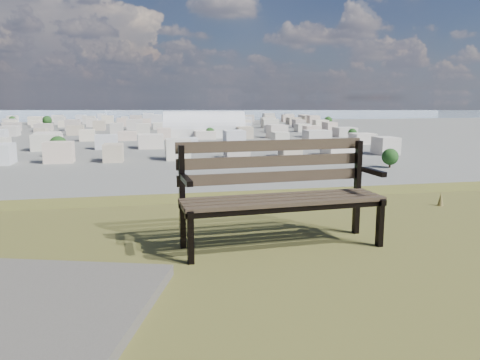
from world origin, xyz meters
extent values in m
cube|color=#3C2E22|center=(-0.11, 1.76, 25.46)|extent=(1.89, 0.21, 0.04)
cube|color=#3C2E22|center=(-0.12, 1.89, 25.46)|extent=(1.89, 0.21, 0.04)
cube|color=#3C2E22|center=(-0.13, 2.01, 25.46)|extent=(1.89, 0.21, 0.04)
cube|color=#3C2E22|center=(-0.14, 2.14, 25.46)|extent=(1.89, 0.21, 0.04)
cube|color=#3C2E22|center=(-0.14, 2.22, 25.63)|extent=(1.89, 0.16, 0.10)
cube|color=#3C2E22|center=(-0.14, 2.25, 25.78)|extent=(1.89, 0.16, 0.10)
cube|color=#3C2E22|center=(-0.15, 2.28, 25.93)|extent=(1.89, 0.16, 0.10)
cube|color=black|center=(-1.01, 1.68, 25.23)|extent=(0.06, 0.07, 0.46)
cube|color=black|center=(-1.04, 2.13, 25.48)|extent=(0.06, 0.07, 0.97)
cube|color=black|center=(-1.03, 1.89, 25.43)|extent=(0.09, 0.53, 0.05)
cube|color=black|center=(-1.02, 1.84, 25.69)|extent=(0.08, 0.38, 0.05)
cube|color=black|center=(0.79, 1.80, 25.23)|extent=(0.06, 0.07, 0.46)
cube|color=black|center=(0.76, 2.25, 25.48)|extent=(0.06, 0.07, 0.97)
cube|color=black|center=(0.78, 2.01, 25.43)|extent=(0.09, 0.53, 0.05)
cube|color=black|center=(0.78, 1.96, 25.69)|extent=(0.08, 0.38, 0.05)
cube|color=black|center=(-0.11, 1.75, 25.41)|extent=(1.89, 0.16, 0.04)
cube|color=black|center=(-0.14, 2.15, 25.41)|extent=(1.89, 0.16, 0.04)
cone|color=brown|center=(2.40, 3.20, 25.09)|extent=(0.08, 0.08, 0.18)
cube|color=silver|center=(38.10, 315.15, 3.01)|extent=(56.38, 28.73, 6.02)
cylinder|color=white|center=(38.10, 315.15, 6.02)|extent=(56.38, 28.73, 22.88)
cube|color=#AD9E94|center=(-36.00, 200.00, 3.50)|extent=(11.00, 11.00, 7.00)
cube|color=beige|center=(-12.00, 200.00, 3.50)|extent=(11.00, 11.00, 7.00)
cube|color=silver|center=(12.00, 200.00, 3.50)|extent=(11.00, 11.00, 7.00)
cube|color=beige|center=(36.00, 200.00, 3.50)|extent=(11.00, 11.00, 7.00)
cube|color=tan|center=(60.00, 200.00, 3.50)|extent=(11.00, 11.00, 7.00)
cube|color=beige|center=(84.00, 200.00, 3.50)|extent=(11.00, 11.00, 7.00)
cube|color=#BCB5AA|center=(108.00, 200.00, 3.50)|extent=(11.00, 11.00, 7.00)
cube|color=beige|center=(-72.00, 250.00, 3.50)|extent=(11.00, 11.00, 7.00)
cube|color=silver|center=(-48.00, 250.00, 3.50)|extent=(11.00, 11.00, 7.00)
cube|color=beige|center=(-24.00, 250.00, 3.50)|extent=(11.00, 11.00, 7.00)
cube|color=tan|center=(0.00, 250.00, 3.50)|extent=(11.00, 11.00, 7.00)
cube|color=beige|center=(24.00, 250.00, 3.50)|extent=(11.00, 11.00, 7.00)
cube|color=#BCB5AA|center=(48.00, 250.00, 3.50)|extent=(11.00, 11.00, 7.00)
cube|color=beige|center=(72.00, 250.00, 3.50)|extent=(11.00, 11.00, 7.00)
cube|color=#AD9E94|center=(96.00, 250.00, 3.50)|extent=(11.00, 11.00, 7.00)
cube|color=beige|center=(120.00, 250.00, 3.50)|extent=(11.00, 11.00, 7.00)
cube|color=tan|center=(-84.00, 300.00, 3.50)|extent=(11.00, 11.00, 7.00)
cube|color=beige|center=(-60.00, 300.00, 3.50)|extent=(11.00, 11.00, 7.00)
cube|color=#BCB5AA|center=(-36.00, 300.00, 3.50)|extent=(11.00, 11.00, 7.00)
cube|color=beige|center=(-12.00, 300.00, 3.50)|extent=(11.00, 11.00, 7.00)
cube|color=#AD9E94|center=(12.00, 300.00, 3.50)|extent=(11.00, 11.00, 7.00)
cube|color=beige|center=(36.00, 300.00, 3.50)|extent=(11.00, 11.00, 7.00)
cube|color=silver|center=(60.00, 300.00, 3.50)|extent=(11.00, 11.00, 7.00)
cube|color=beige|center=(84.00, 300.00, 3.50)|extent=(11.00, 11.00, 7.00)
cube|color=tan|center=(108.00, 300.00, 3.50)|extent=(11.00, 11.00, 7.00)
cube|color=beige|center=(132.00, 300.00, 3.50)|extent=(11.00, 11.00, 7.00)
cube|color=#AD9E94|center=(-96.00, 350.00, 3.50)|extent=(11.00, 11.00, 7.00)
cube|color=beige|center=(-72.00, 350.00, 3.50)|extent=(11.00, 11.00, 7.00)
cube|color=silver|center=(-48.00, 350.00, 3.50)|extent=(11.00, 11.00, 7.00)
cube|color=beige|center=(-24.00, 350.00, 3.50)|extent=(11.00, 11.00, 7.00)
cube|color=tan|center=(0.00, 350.00, 3.50)|extent=(11.00, 11.00, 7.00)
cube|color=beige|center=(24.00, 350.00, 3.50)|extent=(11.00, 11.00, 7.00)
cube|color=#BCB5AA|center=(48.00, 350.00, 3.50)|extent=(11.00, 11.00, 7.00)
cube|color=beige|center=(72.00, 350.00, 3.50)|extent=(11.00, 11.00, 7.00)
cube|color=#AD9E94|center=(96.00, 350.00, 3.50)|extent=(11.00, 11.00, 7.00)
cube|color=beige|center=(120.00, 350.00, 3.50)|extent=(11.00, 11.00, 7.00)
cube|color=silver|center=(144.00, 350.00, 3.50)|extent=(11.00, 11.00, 7.00)
cube|color=beige|center=(-108.00, 400.00, 3.50)|extent=(11.00, 11.00, 7.00)
cube|color=#BCB5AA|center=(-84.00, 400.00, 3.50)|extent=(11.00, 11.00, 7.00)
cube|color=beige|center=(-60.00, 400.00, 3.50)|extent=(11.00, 11.00, 7.00)
cube|color=#AD9E94|center=(-36.00, 400.00, 3.50)|extent=(11.00, 11.00, 7.00)
cube|color=beige|center=(-12.00, 400.00, 3.50)|extent=(11.00, 11.00, 7.00)
cube|color=silver|center=(12.00, 400.00, 3.50)|extent=(11.00, 11.00, 7.00)
cube|color=beige|center=(36.00, 400.00, 3.50)|extent=(11.00, 11.00, 7.00)
cube|color=tan|center=(60.00, 400.00, 3.50)|extent=(11.00, 11.00, 7.00)
cube|color=beige|center=(84.00, 400.00, 3.50)|extent=(11.00, 11.00, 7.00)
cube|color=#BCB5AA|center=(108.00, 400.00, 3.50)|extent=(11.00, 11.00, 7.00)
cube|color=beige|center=(132.00, 400.00, 3.50)|extent=(11.00, 11.00, 7.00)
cube|color=#AD9E94|center=(156.00, 400.00, 3.50)|extent=(11.00, 11.00, 7.00)
cube|color=beige|center=(-120.00, 450.00, 3.50)|extent=(11.00, 11.00, 7.00)
cube|color=tan|center=(-96.00, 450.00, 3.50)|extent=(11.00, 11.00, 7.00)
cube|color=beige|center=(-72.00, 450.00, 3.50)|extent=(11.00, 11.00, 7.00)
cube|color=#BCB5AA|center=(-48.00, 450.00, 3.50)|extent=(11.00, 11.00, 7.00)
cube|color=beige|center=(-24.00, 450.00, 3.50)|extent=(11.00, 11.00, 7.00)
cube|color=#AD9E94|center=(0.00, 450.00, 3.50)|extent=(11.00, 11.00, 7.00)
cube|color=beige|center=(24.00, 450.00, 3.50)|extent=(11.00, 11.00, 7.00)
cube|color=silver|center=(48.00, 450.00, 3.50)|extent=(11.00, 11.00, 7.00)
cube|color=beige|center=(72.00, 450.00, 3.50)|extent=(11.00, 11.00, 7.00)
cube|color=tan|center=(96.00, 450.00, 3.50)|extent=(11.00, 11.00, 7.00)
cube|color=beige|center=(120.00, 450.00, 3.50)|extent=(11.00, 11.00, 7.00)
cube|color=#BCB5AA|center=(144.00, 450.00, 3.50)|extent=(11.00, 11.00, 7.00)
cube|color=beige|center=(168.00, 450.00, 3.50)|extent=(11.00, 11.00, 7.00)
cube|color=silver|center=(-132.00, 500.00, 3.50)|extent=(11.00, 11.00, 7.00)
cube|color=beige|center=(-108.00, 500.00, 3.50)|extent=(11.00, 11.00, 7.00)
cube|color=tan|center=(-84.00, 500.00, 3.50)|extent=(11.00, 11.00, 7.00)
cube|color=beige|center=(-60.00, 500.00, 3.50)|extent=(11.00, 11.00, 7.00)
cube|color=#BCB5AA|center=(-36.00, 500.00, 3.50)|extent=(11.00, 11.00, 7.00)
cube|color=beige|center=(-12.00, 500.00, 3.50)|extent=(11.00, 11.00, 7.00)
cube|color=#AD9E94|center=(12.00, 500.00, 3.50)|extent=(11.00, 11.00, 7.00)
cube|color=beige|center=(36.00, 500.00, 3.50)|extent=(11.00, 11.00, 7.00)
cube|color=silver|center=(60.00, 500.00, 3.50)|extent=(11.00, 11.00, 7.00)
cube|color=beige|center=(84.00, 500.00, 3.50)|extent=(11.00, 11.00, 7.00)
cube|color=tan|center=(108.00, 500.00, 3.50)|extent=(11.00, 11.00, 7.00)
cube|color=beige|center=(132.00, 500.00, 3.50)|extent=(11.00, 11.00, 7.00)
cube|color=#BCB5AA|center=(156.00, 500.00, 3.50)|extent=(11.00, 11.00, 7.00)
cube|color=beige|center=(180.00, 500.00, 3.50)|extent=(11.00, 11.00, 7.00)
cube|color=silver|center=(-144.00, 550.00, 3.50)|extent=(11.00, 11.00, 7.00)
cube|color=beige|center=(-120.00, 550.00, 3.50)|extent=(11.00, 11.00, 7.00)
cube|color=tan|center=(-96.00, 550.00, 3.50)|extent=(11.00, 11.00, 7.00)
cube|color=beige|center=(-72.00, 550.00, 3.50)|extent=(11.00, 11.00, 7.00)
cube|color=#BCB5AA|center=(-48.00, 550.00, 3.50)|extent=(11.00, 11.00, 7.00)
cube|color=beige|center=(-24.00, 550.00, 3.50)|extent=(11.00, 11.00, 7.00)
cube|color=#AD9E94|center=(0.00, 550.00, 3.50)|extent=(11.00, 11.00, 7.00)
cube|color=beige|center=(24.00, 550.00, 3.50)|extent=(11.00, 11.00, 7.00)
cube|color=silver|center=(48.00, 550.00, 3.50)|extent=(11.00, 11.00, 7.00)
cube|color=beige|center=(72.00, 550.00, 3.50)|extent=(11.00, 11.00, 7.00)
cube|color=tan|center=(96.00, 550.00, 3.50)|extent=(11.00, 11.00, 7.00)
cube|color=beige|center=(120.00, 550.00, 3.50)|extent=(11.00, 11.00, 7.00)
cube|color=#BCB5AA|center=(144.00, 550.00, 3.50)|extent=(11.00, 11.00, 7.00)
cube|color=beige|center=(168.00, 550.00, 3.50)|extent=(11.00, 11.00, 7.00)
cube|color=#AD9E94|center=(192.00, 550.00, 3.50)|extent=(11.00, 11.00, 7.00)
cylinder|color=#312618|center=(90.00, 160.00, 1.05)|extent=(0.80, 0.80, 2.10)
sphere|color=#193713|center=(90.00, 160.00, 4.20)|extent=(6.30, 6.30, 6.30)
cylinder|color=#312618|center=(-40.00, 220.00, 1.35)|extent=(0.80, 0.80, 2.70)
sphere|color=#193713|center=(-40.00, 220.00, 5.40)|extent=(8.10, 8.10, 8.10)
cylinder|color=#312618|center=(130.00, 280.00, 0.97)|extent=(0.80, 0.80, 1.95)
sphere|color=#193713|center=(130.00, 280.00, 3.90)|extent=(5.85, 5.85, 5.85)
cylinder|color=#312618|center=(60.00, 400.00, 1.12)|extent=(0.80, 0.80, 2.25)
sphere|color=#193713|center=(60.00, 400.00, 4.50)|extent=(6.75, 6.75, 6.75)
cylinder|color=#312618|center=(-90.00, 460.00, 1.43)|extent=(0.80, 0.80, 2.85)
sphere|color=#193713|center=(-90.00, 460.00, 5.70)|extent=(8.55, 8.55, 8.55)
cylinder|color=#312618|center=(-130.00, 500.00, 1.20)|extent=(0.80, 0.80, 2.40)
sphere|color=#193713|center=(-130.00, 500.00, 4.80)|extent=(7.20, 7.20, 7.20)
cylinder|color=#312618|center=(40.00, 300.00, 1.05)|extent=(0.80, 0.80, 2.10)
sphere|color=#193713|center=(40.00, 300.00, 4.20)|extent=(6.30, 6.30, 6.30)
cylinder|color=#312618|center=(170.00, 420.00, 1.27)|extent=(0.80, 0.80, 2.55)
sphere|color=#193713|center=(170.00, 420.00, 5.10)|extent=(7.65, 7.65, 7.65)
cube|color=#8EA6B5|center=(0.00, 900.00, 0.00)|extent=(2400.00, 700.00, 0.12)
cube|color=#8894A9|center=(150.00, 1390.00, 22.50)|extent=(700.00, 220.00, 45.00)
cube|color=#8894A9|center=(650.00, 1430.00, 30.00)|extent=(500.00, 220.00, 60.00)
camera|label=1|loc=(-1.36, -2.12, 26.39)|focal=35.00mm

